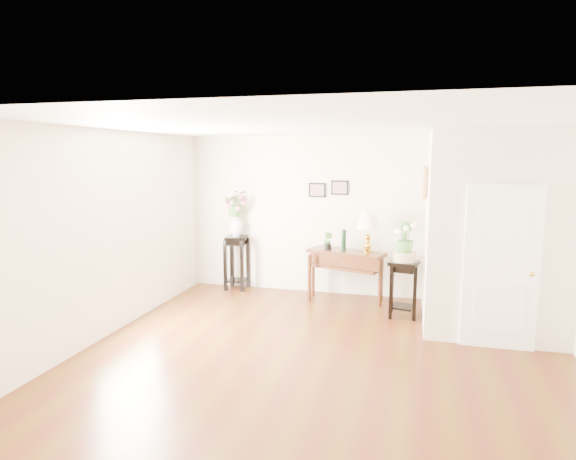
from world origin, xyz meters
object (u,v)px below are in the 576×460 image
(console_table, at_px, (345,276))
(plant_stand_a, at_px, (237,263))
(plant_stand_b, at_px, (403,289))
(table_lamp, at_px, (368,231))

(console_table, distance_m, plant_stand_a, 2.07)
(console_table, bearing_deg, plant_stand_a, -168.84)
(console_table, height_order, plant_stand_b, console_table)
(plant_stand_a, bearing_deg, table_lamp, -5.77)
(table_lamp, bearing_deg, plant_stand_b, -43.79)
(console_table, distance_m, plant_stand_b, 1.13)
(console_table, bearing_deg, table_lamp, 17.93)
(plant_stand_a, height_order, plant_stand_b, plant_stand_a)
(plant_stand_a, bearing_deg, console_table, -6.76)
(table_lamp, distance_m, plant_stand_b, 1.15)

